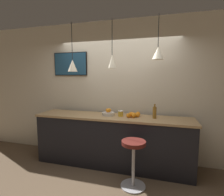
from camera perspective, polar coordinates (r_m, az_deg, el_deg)
name	(u,v)px	position (r m, az deg, el deg)	size (l,w,h in m)	color
ground_plane	(103,180)	(3.27, -3.00, -25.25)	(14.00, 14.00, 0.00)	brown
back_wall	(118,91)	(3.73, 1.81, 2.41)	(8.00, 0.06, 2.90)	beige
service_counter	(112,141)	(3.53, 0.00, -13.73)	(3.03, 0.63, 0.99)	black
bar_stool	(133,155)	(2.89, 7.03, -18.08)	(0.40, 0.40, 0.75)	#B7B7BC
fruit_bowl	(108,113)	(3.43, -1.26, -4.91)	(0.24, 0.24, 0.14)	beige
orange_pile	(134,115)	(3.33, 7.13, -5.46)	(0.24, 0.24, 0.09)	orange
juice_bottle	(155,112)	(3.27, 13.73, -4.57)	(0.07, 0.07, 0.26)	olive
spread_jar	(121,113)	(3.36, 2.83, -5.06)	(0.10, 0.10, 0.11)	gold
pendant_lamp_left	(73,65)	(3.63, -12.77, 10.34)	(0.19, 0.19, 0.95)	black
pendant_lamp_middle	(112,61)	(3.32, 0.03, 11.90)	(0.14, 0.14, 0.90)	black
pendant_lamp_right	(158,53)	(3.21, 14.75, 13.96)	(0.20, 0.20, 0.76)	black
mounted_tv	(70,64)	(4.08, -13.43, 10.75)	(0.79, 0.04, 0.51)	black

